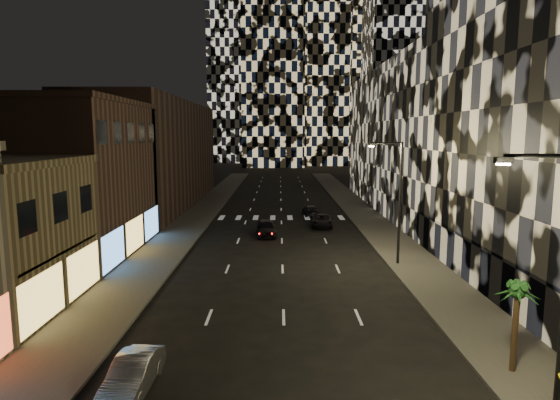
{
  "coord_description": "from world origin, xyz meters",
  "views": [
    {
      "loc": [
        -0.23,
        -3.82,
        9.69
      ],
      "look_at": [
        -0.19,
        22.28,
        6.0
      ],
      "focal_mm": 30.0,
      "sensor_mm": 36.0,
      "label": 1
    }
  ],
  "objects_px": {
    "streetlight_near": "(559,277)",
    "car_dark_oncoming": "(310,210)",
    "streetlight_far": "(397,194)",
    "palm_tree": "(517,297)",
    "car_dark_midlane": "(266,228)",
    "car_dark_rightlane": "(322,221)",
    "car_silver_parked": "(133,374)"
  },
  "relations": [
    {
      "from": "streetlight_near",
      "to": "car_dark_oncoming",
      "type": "bearing_deg",
      "value": 96.67
    },
    {
      "from": "streetlight_far",
      "to": "palm_tree",
      "type": "relative_size",
      "value": 2.4
    },
    {
      "from": "car_dark_midlane",
      "to": "car_dark_oncoming",
      "type": "height_order",
      "value": "car_dark_midlane"
    },
    {
      "from": "car_dark_midlane",
      "to": "car_dark_rightlane",
      "type": "xyz_separation_m",
      "value": [
        5.72,
        4.44,
        -0.13
      ]
    },
    {
      "from": "car_dark_oncoming",
      "to": "palm_tree",
      "type": "distance_m",
      "value": 38.02
    },
    {
      "from": "streetlight_far",
      "to": "car_dark_midlane",
      "type": "xyz_separation_m",
      "value": [
        -9.84,
        10.15,
        -4.59
      ]
    },
    {
      "from": "streetlight_far",
      "to": "car_silver_parked",
      "type": "distance_m",
      "value": 22.76
    },
    {
      "from": "car_silver_parked",
      "to": "car_dark_rightlane",
      "type": "relative_size",
      "value": 0.87
    },
    {
      "from": "streetlight_far",
      "to": "car_dark_midlane",
      "type": "bearing_deg",
      "value": 134.1
    },
    {
      "from": "streetlight_near",
      "to": "car_silver_parked",
      "type": "bearing_deg",
      "value": 168.8
    },
    {
      "from": "car_dark_rightlane",
      "to": "car_dark_oncoming",
      "type": "bearing_deg",
      "value": 99.54
    },
    {
      "from": "streetlight_near",
      "to": "streetlight_far",
      "type": "distance_m",
      "value": 20.0
    },
    {
      "from": "car_dark_rightlane",
      "to": "streetlight_near",
      "type": "bearing_deg",
      "value": -79.8
    },
    {
      "from": "streetlight_near",
      "to": "car_dark_rightlane",
      "type": "bearing_deg",
      "value": 96.78
    },
    {
      "from": "car_dark_midlane",
      "to": "car_dark_oncoming",
      "type": "relative_size",
      "value": 1.08
    },
    {
      "from": "streetlight_near",
      "to": "car_dark_midlane",
      "type": "bearing_deg",
      "value": 108.07
    },
    {
      "from": "streetlight_far",
      "to": "car_dark_midlane",
      "type": "height_order",
      "value": "streetlight_far"
    },
    {
      "from": "streetlight_far",
      "to": "car_silver_parked",
      "type": "height_order",
      "value": "streetlight_far"
    },
    {
      "from": "palm_tree",
      "to": "car_dark_midlane",
      "type": "bearing_deg",
      "value": 112.35
    },
    {
      "from": "streetlight_near",
      "to": "palm_tree",
      "type": "relative_size",
      "value": 2.4
    },
    {
      "from": "car_dark_oncoming",
      "to": "palm_tree",
      "type": "relative_size",
      "value": 1.11
    },
    {
      "from": "streetlight_far",
      "to": "car_dark_rightlane",
      "type": "height_order",
      "value": "streetlight_far"
    },
    {
      "from": "car_silver_parked",
      "to": "palm_tree",
      "type": "height_order",
      "value": "palm_tree"
    },
    {
      "from": "car_dark_rightlane",
      "to": "palm_tree",
      "type": "relative_size",
      "value": 1.22
    },
    {
      "from": "car_dark_rightlane",
      "to": "car_dark_midlane",
      "type": "bearing_deg",
      "value": -138.74
    },
    {
      "from": "car_dark_midlane",
      "to": "car_dark_oncoming",
      "type": "bearing_deg",
      "value": 61.16
    },
    {
      "from": "streetlight_far",
      "to": "streetlight_near",
      "type": "bearing_deg",
      "value": -90.0
    },
    {
      "from": "car_silver_parked",
      "to": "car_dark_rightlane",
      "type": "xyz_separation_m",
      "value": [
        10.04,
        31.79,
        -0.02
      ]
    },
    {
      "from": "streetlight_near",
      "to": "car_dark_rightlane",
      "type": "xyz_separation_m",
      "value": [
        -4.11,
        34.59,
        -4.72
      ]
    },
    {
      "from": "car_dark_oncoming",
      "to": "car_dark_rightlane",
      "type": "bearing_deg",
      "value": 91.36
    },
    {
      "from": "streetlight_far",
      "to": "car_dark_midlane",
      "type": "relative_size",
      "value": 2.0
    },
    {
      "from": "car_silver_parked",
      "to": "car_dark_rightlane",
      "type": "bearing_deg",
      "value": 74.8
    }
  ]
}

